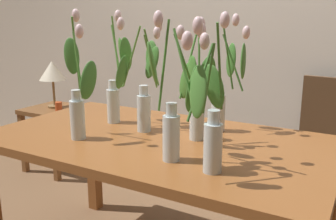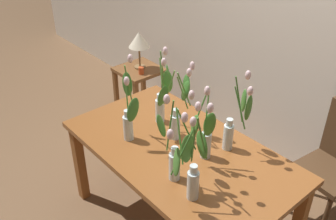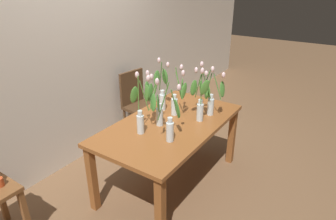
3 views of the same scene
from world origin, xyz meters
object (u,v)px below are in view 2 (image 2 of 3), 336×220
table_lamp (139,41)px  tulip_vase_1 (204,136)px  tulip_vase_0 (192,168)px  tulip_vase_4 (162,99)px  tulip_vase_3 (234,125)px  tulip_vase_6 (177,151)px  side_table (139,78)px  dining_table (179,158)px  tulip_vase_5 (177,109)px  tulip_vase_2 (129,116)px  pillar_candle (141,71)px  dining_chair (336,160)px

table_lamp → tulip_vase_1: bearing=-24.2°
tulip_vase_0 → tulip_vase_1: (-0.18, 0.29, -0.02)m
tulip_vase_0 → tulip_vase_4: size_ratio=0.96×
tulip_vase_3 → tulip_vase_6: bearing=-91.4°
tulip_vase_1 → side_table: size_ratio=1.00×
dining_table → tulip_vase_5: size_ratio=2.90×
side_table → tulip_vase_2: bearing=-38.8°
dining_table → tulip_vase_0: 0.53m
tulip_vase_3 → side_table: size_ratio=1.03×
dining_table → tulip_vase_3: size_ratio=2.82×
table_lamp → tulip_vase_0: bearing=-29.2°
tulip_vase_3 → pillar_candle: size_ratio=7.56×
tulip_vase_5 → tulip_vase_2: bearing=-122.9°
dining_table → tulip_vase_2: (-0.30, -0.19, 0.28)m
tulip_vase_4 → tulip_vase_5: (0.19, -0.03, 0.01)m
side_table → table_lamp: (-0.01, 0.02, 0.42)m
tulip_vase_5 → pillar_candle: (-1.25, 0.63, -0.36)m
dining_chair → tulip_vase_5: bearing=-131.4°
tulip_vase_2 → tulip_vase_4: bearing=92.9°
table_lamp → tulip_vase_6: bearing=-30.5°
tulip_vase_0 → pillar_candle: tulip_vase_0 is taller
pillar_candle → tulip_vase_0: bearing=-29.0°
tulip_vase_4 → tulip_vase_6: 0.64m
tulip_vase_4 → tulip_vase_6: (0.54, -0.34, 0.02)m
tulip_vase_3 → tulip_vase_4: bearing=-165.7°
tulip_vase_2 → dining_chair: bearing=50.5°
tulip_vase_0 → pillar_candle: size_ratio=7.54×
side_table → tulip_vase_1: bearing=-23.7°
dining_table → side_table: 1.70m
dining_table → tulip_vase_0: size_ratio=2.83×
tulip_vase_6 → side_table: 2.06m
side_table → tulip_vase_4: bearing=-29.1°
tulip_vase_4 → table_lamp: size_ratio=1.47×
tulip_vase_6 → tulip_vase_2: bearing=176.4°
tulip_vase_5 → tulip_vase_1: bearing=-8.7°
tulip_vase_4 → table_lamp: tulip_vase_4 is taller
tulip_vase_3 → tulip_vase_4: 0.57m
tulip_vase_5 → tulip_vase_4: bearing=170.5°
tulip_vase_3 → pillar_candle: tulip_vase_3 is taller
tulip_vase_4 → pillar_candle: 1.27m
tulip_vase_3 → tulip_vase_1: bearing=-102.1°
tulip_vase_3 → side_table: bearing=163.3°
tulip_vase_5 → tulip_vase_6: size_ratio=0.97×
tulip_vase_3 → pillar_candle: bearing=164.1°
tulip_vase_0 → tulip_vase_5: 0.60m
tulip_vase_0 → dining_chair: size_ratio=0.61×
tulip_vase_5 → dining_chair: size_ratio=0.59×
tulip_vase_0 → dining_chair: tulip_vase_0 is taller
tulip_vase_0 → tulip_vase_5: tulip_vase_0 is taller
tulip_vase_0 → tulip_vase_4: bearing=151.8°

